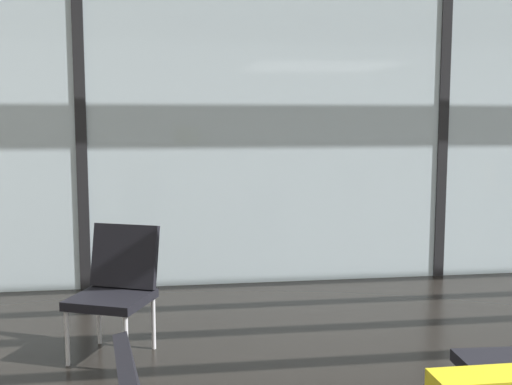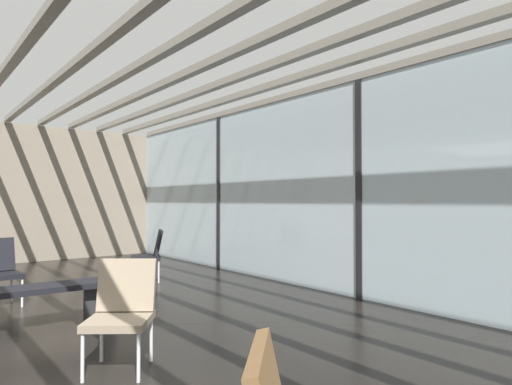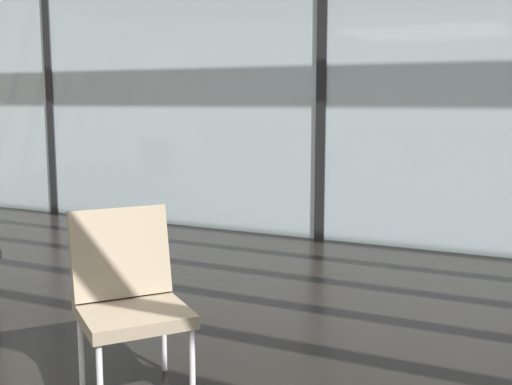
% 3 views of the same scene
% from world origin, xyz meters
% --- Properties ---
extents(glass_curtain_wall, '(14.00, 0.08, 3.08)m').
position_xyz_m(glass_curtain_wall, '(0.00, 5.20, 1.54)').
color(glass_curtain_wall, silver).
rests_on(glass_curtain_wall, ground).
extents(window_mullion_0, '(0.10, 0.12, 3.08)m').
position_xyz_m(window_mullion_0, '(-3.50, 5.20, 1.54)').
color(window_mullion_0, black).
rests_on(window_mullion_0, ground).
extents(window_mullion_1, '(0.10, 0.12, 3.08)m').
position_xyz_m(window_mullion_1, '(0.00, 5.20, 1.54)').
color(window_mullion_1, black).
rests_on(window_mullion_1, ground).
extents(parked_airplane, '(11.93, 3.82, 3.82)m').
position_xyz_m(parked_airplane, '(0.26, 9.39, 1.91)').
color(parked_airplane, '#B2BCD6').
rests_on(parked_airplane, ground).
extents(lounge_chair_5, '(0.71, 0.70, 0.87)m').
position_xyz_m(lounge_chair_5, '(0.32, 1.62, 0.49)').
color(lounge_chair_5, '#7F705B').
rests_on(lounge_chair_5, ground).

